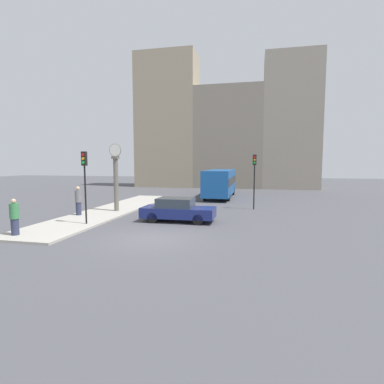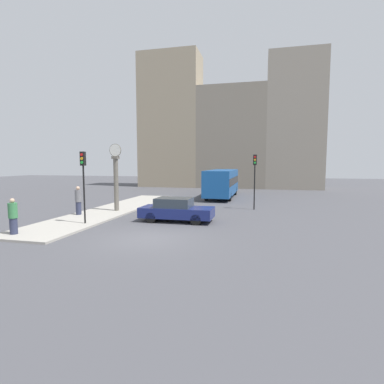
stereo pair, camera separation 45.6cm
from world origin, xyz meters
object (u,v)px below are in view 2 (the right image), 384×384
object	(u,v)px
bus_distant	(222,182)
traffic_light_near	(83,172)
traffic_light_far	(255,171)
pedestrian_green_hoodie	(13,217)
sedan_car	(176,210)
street_clock	(116,178)
pedestrian_grey_jacket	(78,201)

from	to	relation	value
bus_distant	traffic_light_near	distance (m)	16.16
bus_distant	traffic_light_near	xyz separation A→B (m)	(-5.55, -15.12, 1.35)
bus_distant	traffic_light_far	distance (m)	8.08
traffic_light_far	traffic_light_near	bearing A→B (deg)	-138.49
bus_distant	pedestrian_green_hoodie	xyz separation A→B (m)	(-7.32, -18.16, -0.63)
sedan_car	street_clock	bearing A→B (deg)	155.37
pedestrian_grey_jacket	pedestrian_green_hoodie	bearing A→B (deg)	-87.40
traffic_light_near	pedestrian_grey_jacket	distance (m)	3.67
traffic_light_near	sedan_car	bearing A→B (deg)	25.55
traffic_light_far	pedestrian_grey_jacket	world-z (taller)	traffic_light_far
pedestrian_green_hoodie	pedestrian_grey_jacket	world-z (taller)	pedestrian_grey_jacket
pedestrian_green_hoodie	traffic_light_near	bearing A→B (deg)	59.76
street_clock	traffic_light_near	bearing A→B (deg)	-84.53
pedestrian_green_hoodie	sedan_car	bearing A→B (deg)	39.42
traffic_light_far	street_clock	xyz separation A→B (m)	(-9.37, -3.39, -0.49)
pedestrian_grey_jacket	sedan_car	bearing A→B (deg)	-1.71
traffic_light_near	street_clock	distance (m)	4.56
street_clock	pedestrian_grey_jacket	distance (m)	2.97
bus_distant	street_clock	size ratio (longest dim) A/B	1.88
traffic_light_far	street_clock	size ratio (longest dim) A/B	0.87
sedan_car	pedestrian_green_hoodie	size ratio (longest dim) A/B	2.53
traffic_light_near	street_clock	xyz separation A→B (m)	(-0.43, 4.51, -0.53)
sedan_car	bus_distant	distance (m)	12.98
sedan_car	traffic_light_near	size ratio (longest dim) A/B	1.08
bus_distant	street_clock	xyz separation A→B (m)	(-5.98, -10.61, 0.82)
bus_distant	traffic_light_far	xyz separation A→B (m)	(3.38, -7.22, 1.31)
sedan_car	bus_distant	bearing A→B (deg)	85.81
street_clock	traffic_light_far	bearing A→B (deg)	19.91
sedan_car	traffic_light_far	world-z (taller)	traffic_light_far
bus_distant	traffic_light_near	bearing A→B (deg)	-110.16
traffic_light_near	street_clock	size ratio (longest dim) A/B	0.85
bus_distant	traffic_light_near	world-z (taller)	traffic_light_near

